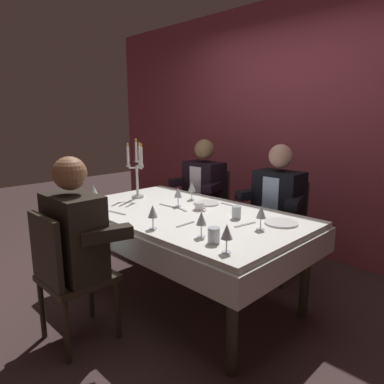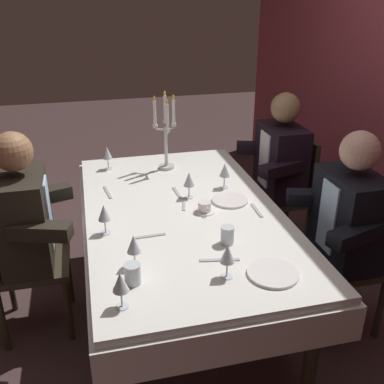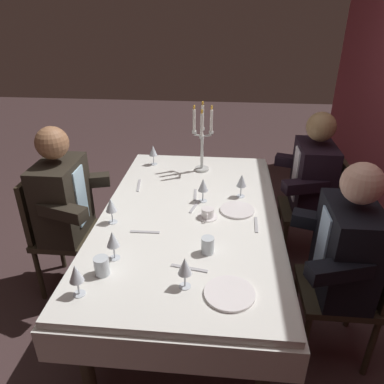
{
  "view_description": "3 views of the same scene",
  "coord_description": "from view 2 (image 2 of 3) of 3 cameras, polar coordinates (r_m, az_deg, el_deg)",
  "views": [
    {
      "loc": [
        1.92,
        -1.85,
        1.48
      ],
      "look_at": [
        0.08,
        -0.0,
        0.91
      ],
      "focal_mm": 32.66,
      "sensor_mm": 36.0,
      "label": 1
    },
    {
      "loc": [
        2.26,
        -0.5,
        1.93
      ],
      "look_at": [
        0.11,
        0.03,
        0.9
      ],
      "focal_mm": 42.19,
      "sensor_mm": 36.0,
      "label": 2
    },
    {
      "loc": [
        1.99,
        0.2,
        1.92
      ],
      "look_at": [
        0.08,
        0.02,
        0.93
      ],
      "focal_mm": 34.33,
      "sensor_mm": 36.0,
      "label": 3
    }
  ],
  "objects": [
    {
      "name": "water_tumbler_0",
      "position": [
        1.99,
        -7.52,
        -10.23
      ],
      "size": [
        0.07,
        0.07,
        0.09
      ],
      "primitive_type": "cylinder",
      "color": "silver",
      "rests_on": "dining_table"
    },
    {
      "name": "spoon_4",
      "position": [
        2.67,
        -0.99,
        -1.5
      ],
      "size": [
        0.17,
        0.06,
        0.01
      ],
      "primitive_type": "cube",
      "rotation": [
        0.0,
        0.0,
        -0.25
      ],
      "color": "#B7B7BC",
      "rests_on": "dining_table"
    },
    {
      "name": "coffee_cup_0",
      "position": [
        2.57,
        1.61,
        -1.97
      ],
      "size": [
        0.13,
        0.12,
        0.06
      ],
      "color": "white",
      "rests_on": "dining_table"
    },
    {
      "name": "wine_glass_5",
      "position": [
        3.19,
        -10.66,
        4.81
      ],
      "size": [
        0.07,
        0.07,
        0.16
      ],
      "color": "silver",
      "rests_on": "dining_table"
    },
    {
      "name": "fork_2",
      "position": [
        2.62,
        8.19,
        -2.31
      ],
      "size": [
        0.17,
        0.02,
        0.01
      ],
      "primitive_type": "cube",
      "rotation": [
        0.0,
        0.0,
        -0.03
      ],
      "color": "#B7B7BC",
      "rests_on": "dining_table"
    },
    {
      "name": "seated_diner_2",
      "position": [
        2.67,
        19.3,
        -3.12
      ],
      "size": [
        0.63,
        0.48,
        1.24
      ],
      "color": "#342C1F",
      "rests_on": "ground_plane"
    },
    {
      "name": "fork_0",
      "position": [
        2.81,
        -1.89,
        -0.09
      ],
      "size": [
        0.17,
        0.03,
        0.01
      ],
      "primitive_type": "cube",
      "rotation": [
        0.0,
        0.0,
        0.07
      ],
      "color": "#B7B7BC",
      "rests_on": "dining_table"
    },
    {
      "name": "dining_table",
      "position": [
        2.65,
        -1.11,
        -4.59
      ],
      "size": [
        1.94,
        1.14,
        0.74
      ],
      "color": "white",
      "rests_on": "ground_plane"
    },
    {
      "name": "wine_glass_4",
      "position": [
        1.83,
        -9.04,
        -11.28
      ],
      "size": [
        0.07,
        0.07,
        0.16
      ],
      "color": "silver",
      "rests_on": "dining_table"
    },
    {
      "name": "wine_glass_6",
      "position": [
        2.7,
        -0.39,
        1.55
      ],
      "size": [
        0.07,
        0.07,
        0.16
      ],
      "color": "silver",
      "rests_on": "dining_table"
    },
    {
      "name": "wine_glass_0",
      "position": [
        2.06,
        -7.37,
        -6.65
      ],
      "size": [
        0.07,
        0.07,
        0.16
      ],
      "color": "silver",
      "rests_on": "dining_table"
    },
    {
      "name": "knife_3",
      "position": [
        2.15,
        3.51,
        -8.58
      ],
      "size": [
        0.05,
        0.19,
        0.01
      ],
      "primitive_type": "cube",
      "rotation": [
        0.0,
        0.0,
        1.39
      ],
      "color": "#B7B7BC",
      "rests_on": "dining_table"
    },
    {
      "name": "dinner_plate_1",
      "position": [
        2.09,
        10.2,
        -10.05
      ],
      "size": [
        0.23,
        0.23,
        0.01
      ],
      "primitive_type": "cylinder",
      "color": "white",
      "rests_on": "dining_table"
    },
    {
      "name": "ground_plane",
      "position": [
        3.01,
        -1.01,
        -14.94
      ],
      "size": [
        12.0,
        12.0,
        0.0
      ],
      "primitive_type": "plane",
      "color": "#412E2E"
    },
    {
      "name": "wine_glass_2",
      "position": [
        1.98,
        4.5,
        -7.87
      ],
      "size": [
        0.07,
        0.07,
        0.16
      ],
      "color": "silver",
      "rests_on": "dining_table"
    },
    {
      "name": "candelabra",
      "position": [
        3.12,
        -3.34,
        7.16
      ],
      "size": [
        0.15,
        0.17,
        0.55
      ],
      "color": "silver",
      "rests_on": "dining_table"
    },
    {
      "name": "wine_glass_1",
      "position": [
        2.85,
        4.14,
        2.72
      ],
      "size": [
        0.07,
        0.07,
        0.16
      ],
      "color": "silver",
      "rests_on": "dining_table"
    },
    {
      "name": "wine_glass_3",
      "position": [
        2.36,
        -11.05,
        -2.69
      ],
      "size": [
        0.07,
        0.07,
        0.16
      ],
      "color": "silver",
      "rests_on": "dining_table"
    },
    {
      "name": "water_tumbler_1",
      "position": [
        2.27,
        4.5,
        -5.45
      ],
      "size": [
        0.07,
        0.07,
        0.09
      ],
      "primitive_type": "cylinder",
      "color": "silver",
      "rests_on": "dining_table"
    },
    {
      "name": "seated_diner_1",
      "position": [
        2.68,
        -20.54,
        -3.27
      ],
      "size": [
        0.63,
        0.48,
        1.24
      ],
      "color": "#342C1F",
      "rests_on": "ground_plane"
    },
    {
      "name": "fork_1",
      "position": [
        2.35,
        -5.42,
        -5.57
      ],
      "size": [
        0.02,
        0.17,
        0.01
      ],
      "primitive_type": "cube",
      "rotation": [
        0.0,
        0.0,
        1.6
      ],
      "color": "#B7B7BC",
      "rests_on": "dining_table"
    },
    {
      "name": "knife_5",
      "position": [
        2.86,
        -10.61,
        -0.05
      ],
      "size": [
        0.19,
        0.05,
        0.01
      ],
      "primitive_type": "cube",
      "rotation": [
        0.0,
        0.0,
        0.15
      ],
      "color": "#B7B7BC",
      "rests_on": "dining_table"
    },
    {
      "name": "dinner_plate_0",
      "position": [
        2.71,
        4.83,
        -1.03
      ],
      "size": [
        0.22,
        0.22,
        0.01
      ],
      "primitive_type": "cylinder",
      "color": "white",
      "rests_on": "dining_table"
    },
    {
      "name": "seated_diner_0",
      "position": [
        3.4,
        11.26,
        3.9
      ],
      "size": [
        0.63,
        0.48,
        1.24
      ],
      "color": "#342C1F",
      "rests_on": "ground_plane"
    }
  ]
}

